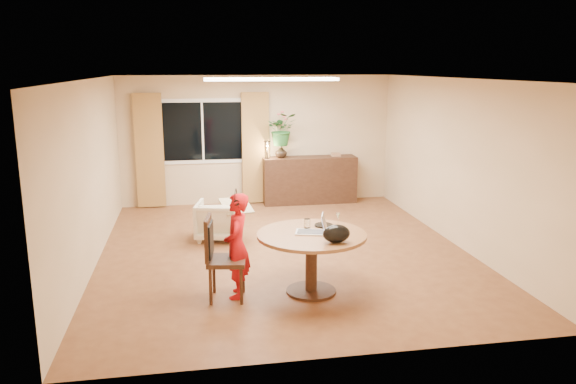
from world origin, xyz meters
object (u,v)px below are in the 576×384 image
(dining_table, at_px, (311,246))
(dining_chair, at_px, (227,258))
(child, at_px, (237,246))
(armchair, at_px, (218,220))
(sideboard, at_px, (309,180))

(dining_table, xyz_separation_m, dining_chair, (-1.05, -0.01, -0.09))
(child, height_order, armchair, child)
(child, bearing_deg, sideboard, 169.70)
(child, bearing_deg, dining_chair, -54.00)
(dining_chair, relative_size, child, 0.79)
(sideboard, bearing_deg, dining_table, -101.87)
(dining_table, xyz_separation_m, sideboard, (0.97, 4.63, -0.13))
(dining_chair, bearing_deg, armchair, 98.45)
(dining_table, distance_m, child, 0.92)
(child, distance_m, armchair, 2.42)
(sideboard, bearing_deg, child, -112.41)
(armchair, height_order, sideboard, sideboard)
(armchair, bearing_deg, dining_chair, 101.94)
(dining_chair, bearing_deg, sideboard, 75.46)
(armchair, relative_size, sideboard, 0.36)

